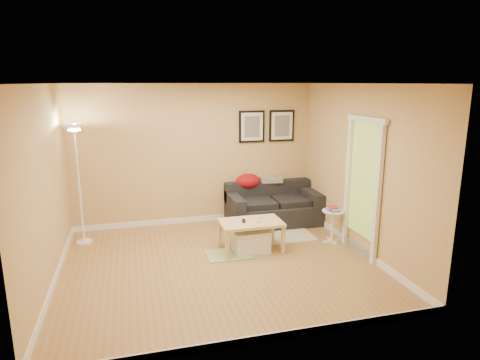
{
  "coord_description": "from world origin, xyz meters",
  "views": [
    {
      "loc": [
        -1.17,
        -5.6,
        2.62
      ],
      "look_at": [
        0.55,
        0.85,
        1.05
      ],
      "focal_mm": 31.26,
      "sensor_mm": 36.0,
      "label": 1
    }
  ],
  "objects_px": {
    "sofa": "(273,204)",
    "side_table": "(332,226)",
    "floor_lamp": "(79,188)",
    "coffee_table": "(251,236)",
    "storage_bin": "(251,240)",
    "book_stack": "(333,209)"
  },
  "relations": [
    {
      "from": "sofa",
      "to": "floor_lamp",
      "type": "relative_size",
      "value": 0.85
    },
    {
      "from": "coffee_table",
      "to": "storage_bin",
      "type": "relative_size",
      "value": 1.69
    },
    {
      "from": "sofa",
      "to": "book_stack",
      "type": "height_order",
      "value": "sofa"
    },
    {
      "from": "storage_bin",
      "to": "floor_lamp",
      "type": "xyz_separation_m",
      "value": [
        -2.59,
        1.05,
        0.77
      ]
    },
    {
      "from": "floor_lamp",
      "to": "coffee_table",
      "type": "bearing_deg",
      "value": -21.41
    },
    {
      "from": "side_table",
      "to": "floor_lamp",
      "type": "bearing_deg",
      "value": 165.71
    },
    {
      "from": "book_stack",
      "to": "floor_lamp",
      "type": "relative_size",
      "value": 0.11
    },
    {
      "from": "sofa",
      "to": "floor_lamp",
      "type": "distance_m",
      "value": 3.43
    },
    {
      "from": "sofa",
      "to": "storage_bin",
      "type": "distance_m",
      "value": 1.43
    },
    {
      "from": "sofa",
      "to": "book_stack",
      "type": "xyz_separation_m",
      "value": [
        0.64,
        -1.15,
        0.21
      ]
    },
    {
      "from": "coffee_table",
      "to": "storage_bin",
      "type": "height_order",
      "value": "coffee_table"
    },
    {
      "from": "side_table",
      "to": "sofa",
      "type": "bearing_deg",
      "value": 119.07
    },
    {
      "from": "floor_lamp",
      "to": "sofa",
      "type": "bearing_deg",
      "value": 2.15
    },
    {
      "from": "storage_bin",
      "to": "side_table",
      "type": "relative_size",
      "value": 1.05
    },
    {
      "from": "sofa",
      "to": "book_stack",
      "type": "bearing_deg",
      "value": -60.96
    },
    {
      "from": "coffee_table",
      "to": "side_table",
      "type": "distance_m",
      "value": 1.41
    },
    {
      "from": "coffee_table",
      "to": "floor_lamp",
      "type": "bearing_deg",
      "value": 153.34
    },
    {
      "from": "sofa",
      "to": "side_table",
      "type": "distance_m",
      "value": 1.32
    },
    {
      "from": "storage_bin",
      "to": "book_stack",
      "type": "relative_size",
      "value": 2.68
    },
    {
      "from": "coffee_table",
      "to": "side_table",
      "type": "relative_size",
      "value": 1.77
    },
    {
      "from": "floor_lamp",
      "to": "side_table",
      "type": "bearing_deg",
      "value": -14.29
    },
    {
      "from": "book_stack",
      "to": "floor_lamp",
      "type": "bearing_deg",
      "value": 160.34
    }
  ]
}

